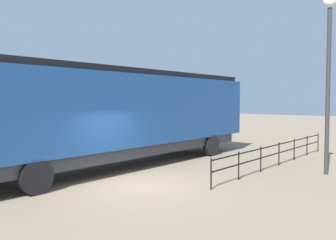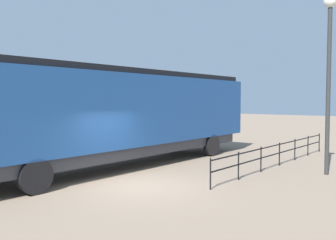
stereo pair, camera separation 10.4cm
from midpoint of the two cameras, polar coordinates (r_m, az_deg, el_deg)
ground_plane at (r=12.51m, az=-4.16°, el=-10.06°), size 120.00×120.00×0.00m
locomotive at (r=16.23m, az=-5.64°, el=1.18°), size 2.98×15.51×4.10m
lamp_post at (r=15.42m, az=23.62°, el=9.33°), size 0.49×0.49×6.76m
platform_fence at (r=16.86m, az=16.87°, el=-4.48°), size 0.05×11.16×1.01m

